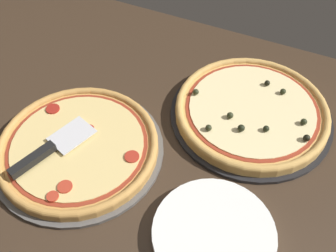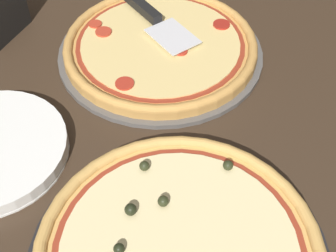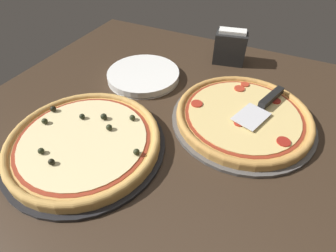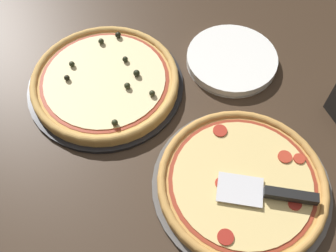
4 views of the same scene
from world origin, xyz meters
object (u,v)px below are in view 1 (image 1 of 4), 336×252
object	(u,v)px
pizza_front	(78,146)
serving_spatula	(43,153)
pizza_back	(252,110)
plate_stack	(214,234)

from	to	relation	value
pizza_front	serving_spatula	bearing A→B (deg)	-127.58
pizza_back	plate_stack	world-z (taller)	pizza_back
pizza_back	pizza_front	bearing A→B (deg)	-140.33
pizza_back	serving_spatula	xyz separation A→B (cm)	(-40.16, -35.63, 1.85)
pizza_front	pizza_back	xyz separation A→B (cm)	(35.22, 29.21, 0.27)
pizza_front	pizza_back	bearing A→B (deg)	39.67
pizza_front	plate_stack	distance (cm)	38.95
pizza_back	plate_stack	bearing A→B (deg)	-85.25
pizza_front	serving_spatula	xyz separation A→B (cm)	(-4.94, -6.42, 2.12)
pizza_back	plate_stack	xyz separation A→B (cm)	(3.03, -36.47, -1.26)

